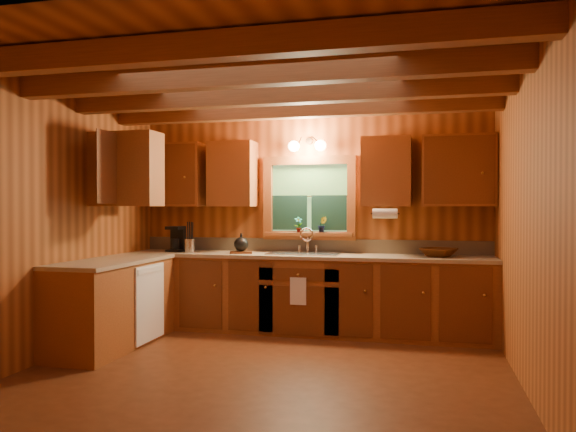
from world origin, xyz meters
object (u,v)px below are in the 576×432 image
Objects in this scene: cutting_board at (241,252)px; wicker_basket at (439,252)px; sink at (305,258)px; coffee_maker at (177,239)px.

wicker_basket is (2.23, 0.07, 0.04)m from cutting_board.
sink is 0.75m from cutting_board.
cutting_board is 2.23m from wicker_basket.
coffee_maker is 1.21× the size of cutting_board.
sink is at bearing 2.20° from coffee_maker.
coffee_maker reaches higher than sink.
sink is 3.21× the size of cutting_board.
cutting_board is at bearing -173.98° from sink.
sink is at bearing 179.76° from wicker_basket.
cutting_board is at bearing -2.57° from coffee_maker.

